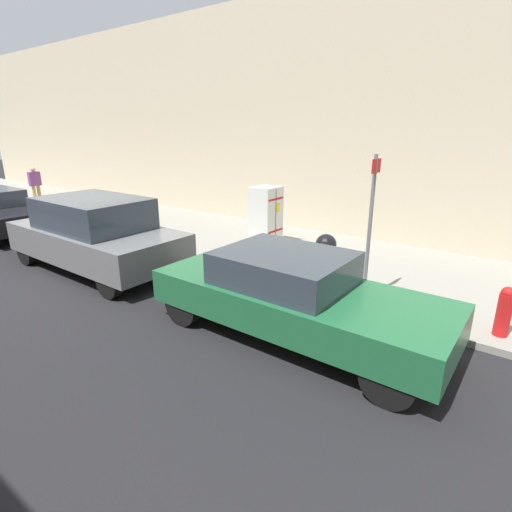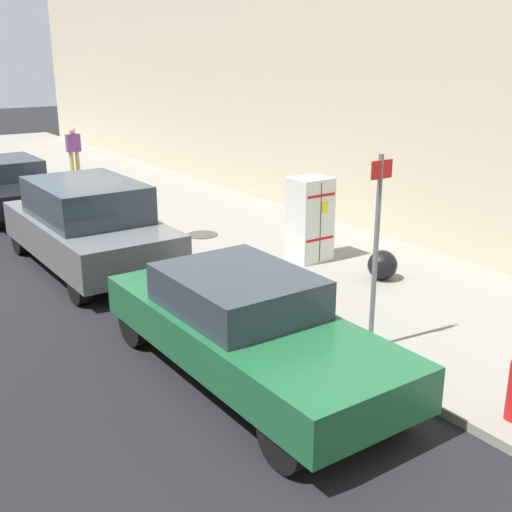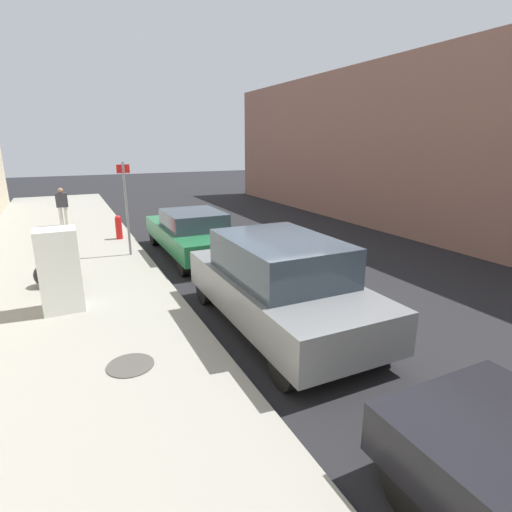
{
  "view_description": "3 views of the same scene",
  "coord_description": "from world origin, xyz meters",
  "px_view_note": "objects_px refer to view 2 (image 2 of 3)",
  "views": [
    {
      "loc": [
        4.62,
        8.63,
        3.26
      ],
      "look_at": [
        -0.52,
        4.8,
        1.2
      ],
      "focal_mm": 28.0,
      "sensor_mm": 36.0,
      "label": 1
    },
    {
      "loc": [
        3.79,
        11.89,
        4.08
      ],
      "look_at": [
        -1.08,
        4.91,
        1.37
      ],
      "focal_mm": 45.0,
      "sensor_mm": 36.0,
      "label": 2
    },
    {
      "loc": [
        -3.83,
        -5.9,
        3.38
      ],
      "look_at": [
        -0.09,
        1.84,
        0.91
      ],
      "focal_mm": 28.0,
      "sensor_mm": 36.0,
      "label": 3
    }
  ],
  "objects_px": {
    "discarded_refrigerator": "(310,219)",
    "parked_suv_gray": "(88,224)",
    "trash_bag": "(382,265)",
    "parked_sedan_green": "(246,325)",
    "pedestrian_standing_near": "(74,148)",
    "parked_sedan_dark": "(8,184)",
    "street_sign_post": "(376,244)"
  },
  "relations": [
    {
      "from": "discarded_refrigerator",
      "to": "parked_sedan_dark",
      "type": "height_order",
      "value": "discarded_refrigerator"
    },
    {
      "from": "pedestrian_standing_near",
      "to": "parked_sedan_dark",
      "type": "distance_m",
      "value": 4.71
    },
    {
      "from": "trash_bag",
      "to": "parked_sedan_dark",
      "type": "xyz_separation_m",
      "value": [
        3.97,
        -9.88,
        0.32
      ]
    },
    {
      "from": "trash_bag",
      "to": "pedestrian_standing_near",
      "type": "distance_m",
      "value": 13.46
    },
    {
      "from": "parked_sedan_dark",
      "to": "trash_bag",
      "type": "bearing_deg",
      "value": 111.91
    },
    {
      "from": "parked_sedan_green",
      "to": "parked_suv_gray",
      "type": "bearing_deg",
      "value": -90.0
    },
    {
      "from": "trash_bag",
      "to": "parked_sedan_green",
      "type": "xyz_separation_m",
      "value": [
        3.97,
        1.44,
        0.34
      ]
    },
    {
      "from": "trash_bag",
      "to": "parked_sedan_dark",
      "type": "height_order",
      "value": "parked_sedan_dark"
    },
    {
      "from": "street_sign_post",
      "to": "trash_bag",
      "type": "height_order",
      "value": "street_sign_post"
    },
    {
      "from": "parked_suv_gray",
      "to": "trash_bag",
      "type": "bearing_deg",
      "value": 134.61
    },
    {
      "from": "discarded_refrigerator",
      "to": "pedestrian_standing_near",
      "type": "distance_m",
      "value": 11.76
    },
    {
      "from": "street_sign_post",
      "to": "parked_suv_gray",
      "type": "relative_size",
      "value": 0.59
    },
    {
      "from": "street_sign_post",
      "to": "discarded_refrigerator",
      "type": "bearing_deg",
      "value": -117.14
    },
    {
      "from": "discarded_refrigerator",
      "to": "parked_suv_gray",
      "type": "xyz_separation_m",
      "value": [
        3.63,
        -2.36,
        -0.07
      ]
    },
    {
      "from": "trash_bag",
      "to": "parked_suv_gray",
      "type": "height_order",
      "value": "parked_suv_gray"
    },
    {
      "from": "parked_sedan_dark",
      "to": "parked_sedan_green",
      "type": "relative_size",
      "value": 0.99
    },
    {
      "from": "discarded_refrigerator",
      "to": "parked_sedan_green",
      "type": "bearing_deg",
      "value": 40.65
    },
    {
      "from": "discarded_refrigerator",
      "to": "street_sign_post",
      "type": "relative_size",
      "value": 0.61
    },
    {
      "from": "street_sign_post",
      "to": "parked_sedan_dark",
      "type": "height_order",
      "value": "street_sign_post"
    },
    {
      "from": "pedestrian_standing_near",
      "to": "parked_sedan_dark",
      "type": "xyz_separation_m",
      "value": [
        3.09,
        3.53,
        -0.3
      ]
    },
    {
      "from": "discarded_refrigerator",
      "to": "street_sign_post",
      "type": "distance_m",
      "value": 4.11
    },
    {
      "from": "discarded_refrigerator",
      "to": "parked_suv_gray",
      "type": "distance_m",
      "value": 4.33
    },
    {
      "from": "street_sign_post",
      "to": "parked_sedan_green",
      "type": "bearing_deg",
      "value": -15.48
    },
    {
      "from": "parked_sedan_dark",
      "to": "parked_sedan_green",
      "type": "height_order",
      "value": "parked_sedan_green"
    },
    {
      "from": "street_sign_post",
      "to": "trash_bag",
      "type": "xyz_separation_m",
      "value": [
        -2.2,
        -1.94,
        -1.25
      ]
    },
    {
      "from": "discarded_refrigerator",
      "to": "parked_suv_gray",
      "type": "height_order",
      "value": "discarded_refrigerator"
    },
    {
      "from": "pedestrian_standing_near",
      "to": "parked_sedan_dark",
      "type": "height_order",
      "value": "pedestrian_standing_near"
    },
    {
      "from": "discarded_refrigerator",
      "to": "trash_bag",
      "type": "height_order",
      "value": "discarded_refrigerator"
    },
    {
      "from": "parked_suv_gray",
      "to": "pedestrian_standing_near",
      "type": "bearing_deg",
      "value": -108.24
    },
    {
      "from": "street_sign_post",
      "to": "trash_bag",
      "type": "relative_size",
      "value": 5.04
    },
    {
      "from": "parked_sedan_dark",
      "to": "pedestrian_standing_near",
      "type": "bearing_deg",
      "value": -131.21
    },
    {
      "from": "pedestrian_standing_near",
      "to": "trash_bag",
      "type": "bearing_deg",
      "value": 127.89
    }
  ]
}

